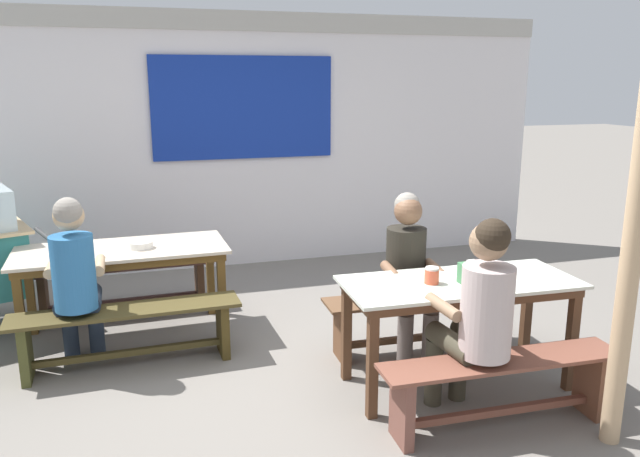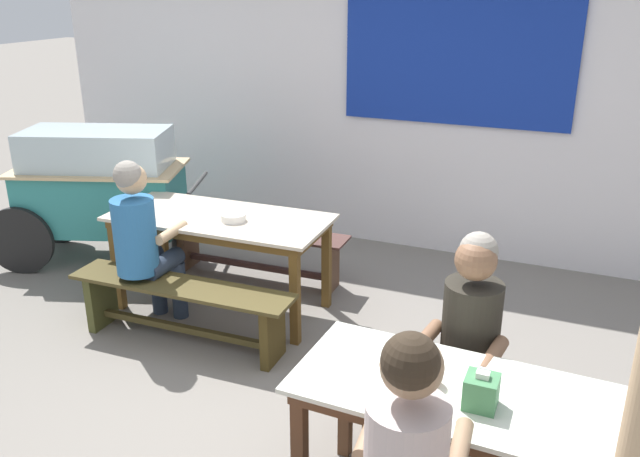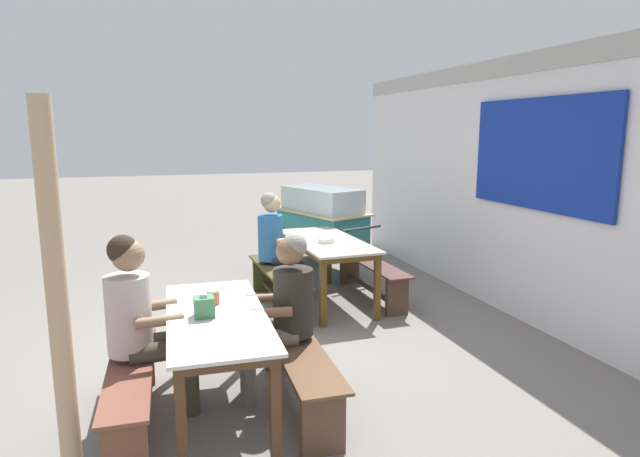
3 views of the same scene
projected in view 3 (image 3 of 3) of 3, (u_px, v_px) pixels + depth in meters
The scene contains 16 objects.
ground_plane at pixel (256, 346), 4.85m from camera, with size 40.00×40.00×0.00m, color slate.
backdrop_wall at pixel (525, 183), 5.43m from camera, with size 7.43×0.23×2.68m.
dining_table_far at pixel (326, 246), 5.97m from camera, with size 1.61×0.75×0.73m.
dining_table_near at pixel (217, 325), 3.56m from camera, with size 1.55×0.69×0.73m.
bench_far_back at pixel (371, 275), 6.22m from camera, with size 1.55×0.33×0.43m.
bench_far_front at pixel (278, 282), 5.86m from camera, with size 1.59×0.36×0.43m.
bench_near_back at pixel (299, 368), 3.78m from camera, with size 1.50×0.37×0.43m.
bench_near_front at pixel (132, 387), 3.48m from camera, with size 1.47×0.34×0.43m.
food_cart at pixel (321, 221), 7.44m from camera, with size 1.88×1.23×1.15m.
person_near_front at pixel (141, 316), 3.55m from camera, with size 0.42×0.57×1.27m.
person_right_near_table at pixel (282, 307), 3.83m from camera, with size 0.43×0.54×1.22m.
person_left_back_turned at pixel (277, 240), 6.10m from camera, with size 0.39×0.51×1.25m.
tissue_box at pixel (204, 306), 3.48m from camera, with size 0.13×0.13×0.16m.
condiment_jar at pixel (213, 297), 3.73m from camera, with size 0.09×0.09×0.11m.
soup_bowl at pixel (326, 240), 5.80m from camera, with size 0.18×0.18×0.05m, color silver.
wooden_support_post at pixel (58, 303), 2.75m from camera, with size 0.11×0.11×2.10m, color tan.
Camera 3 is at (4.53, -0.85, 1.92)m, focal length 30.06 mm.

